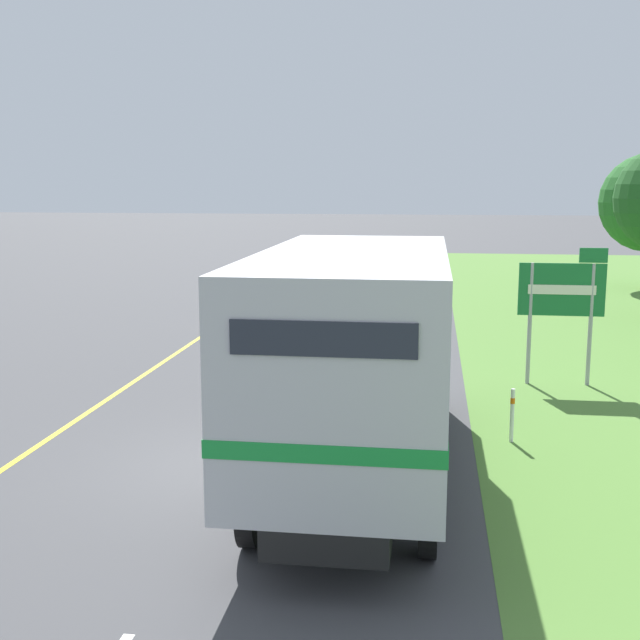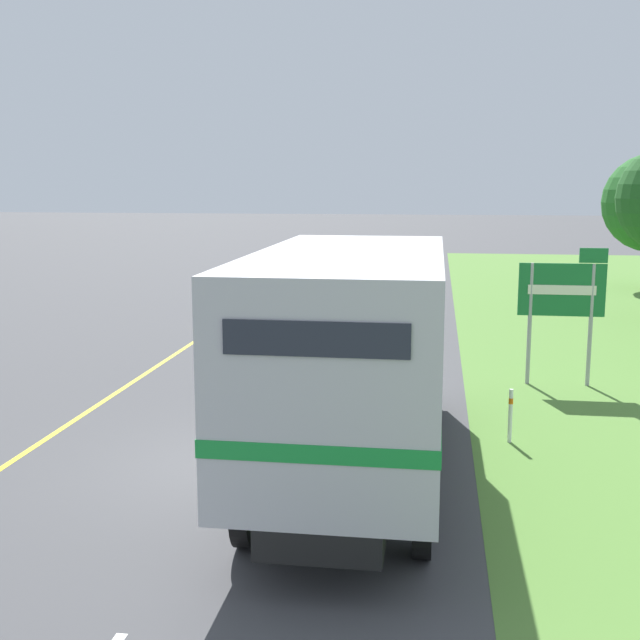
% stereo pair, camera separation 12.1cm
% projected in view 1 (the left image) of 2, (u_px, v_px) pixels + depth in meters
% --- Properties ---
extents(ground_plane, '(200.00, 200.00, 0.00)m').
position_uv_depth(ground_plane, '(244.00, 464.00, 12.85)').
color(ground_plane, '#444447').
extents(edge_line_yellow, '(0.12, 56.34, 0.01)m').
position_uv_depth(edge_line_yellow, '(210.00, 331.00, 24.28)').
color(edge_line_yellow, yellow).
rests_on(edge_line_yellow, ground).
extents(centre_dash_near, '(0.12, 2.60, 0.01)m').
position_uv_depth(centre_dash_near, '(249.00, 457.00, 13.18)').
color(centre_dash_near, white).
rests_on(centre_dash_near, ground).
extents(centre_dash_mid_a, '(0.12, 2.60, 0.01)m').
position_uv_depth(centre_dash_mid_a, '(309.00, 366.00, 19.62)').
color(centre_dash_mid_a, white).
rests_on(centre_dash_mid_a, ground).
extents(centre_dash_mid_b, '(0.12, 2.60, 0.01)m').
position_uv_depth(centre_dash_mid_b, '(340.00, 321.00, 26.06)').
color(centre_dash_mid_b, white).
rests_on(centre_dash_mid_b, ground).
extents(centre_dash_far, '(0.12, 2.60, 0.01)m').
position_uv_depth(centre_dash_far, '(358.00, 293.00, 32.50)').
color(centre_dash_far, white).
rests_on(centre_dash_far, ground).
extents(centre_dash_farthest, '(0.12, 2.60, 0.01)m').
position_uv_depth(centre_dash_farthest, '(371.00, 275.00, 38.94)').
color(centre_dash_farthest, white).
rests_on(centre_dash_farthest, ground).
extents(horse_trailer_truck, '(2.54, 8.57, 3.53)m').
position_uv_depth(horse_trailer_truck, '(358.00, 350.00, 11.98)').
color(horse_trailer_truck, black).
rests_on(horse_trailer_truck, ground).
extents(lead_car_white, '(1.80, 3.86, 1.92)m').
position_uv_depth(lead_car_white, '(276.00, 291.00, 26.05)').
color(lead_car_white, black).
rests_on(lead_car_white, ground).
extents(highway_sign, '(1.86, 0.09, 3.05)m').
position_uv_depth(highway_sign, '(563.00, 296.00, 17.55)').
color(highway_sign, '#9E9EA3').
rests_on(highway_sign, ground).
extents(delineator_post, '(0.08, 0.08, 0.95)m').
position_uv_depth(delineator_post, '(512.00, 414.00, 13.85)').
color(delineator_post, white).
rests_on(delineator_post, ground).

